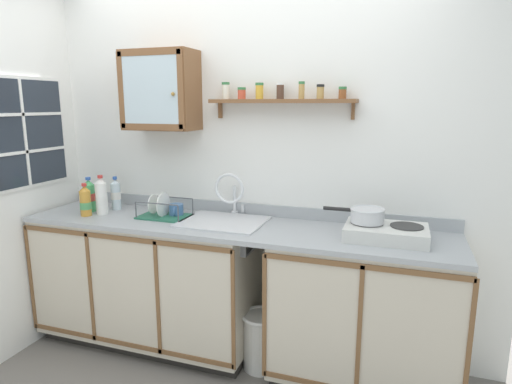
% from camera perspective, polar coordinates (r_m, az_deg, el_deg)
% --- Properties ---
extents(back_wall, '(3.41, 0.07, 2.52)m').
position_cam_1_polar(back_wall, '(2.96, -1.32, 3.62)').
color(back_wall, white).
rests_on(back_wall, ground).
extents(lower_cabinet_run, '(1.54, 0.57, 0.90)m').
position_cam_1_polar(lower_cabinet_run, '(3.19, -14.06, -11.39)').
color(lower_cabinet_run, black).
rests_on(lower_cabinet_run, ground).
extents(lower_cabinet_run_right, '(1.09, 0.57, 0.90)m').
position_cam_1_polar(lower_cabinet_run_right, '(2.74, 14.07, -15.36)').
color(lower_cabinet_run_right, black).
rests_on(lower_cabinet_run_right, ground).
extents(countertop, '(2.77, 0.60, 0.03)m').
position_cam_1_polar(countertop, '(2.76, -3.50, -4.59)').
color(countertop, '#9EA3A8').
rests_on(countertop, lower_cabinet_run).
extents(backsplash, '(2.77, 0.02, 0.08)m').
position_cam_1_polar(backsplash, '(2.99, -1.52, -2.19)').
color(backsplash, '#9EA3A8').
rests_on(backsplash, countertop).
extents(sink, '(0.53, 0.47, 0.45)m').
position_cam_1_polar(sink, '(2.82, -4.26, -4.46)').
color(sink, silver).
rests_on(sink, countertop).
extents(hot_plate_stove, '(0.45, 0.31, 0.08)m').
position_cam_1_polar(hot_plate_stove, '(2.55, 16.81, -5.13)').
color(hot_plate_stove, silver).
rests_on(hot_plate_stove, countertop).
extents(saucepan, '(0.35, 0.20, 0.08)m').
position_cam_1_polar(saucepan, '(2.55, 14.42, -2.93)').
color(saucepan, silver).
rests_on(saucepan, hot_plate_stove).
extents(bottle_water_clear_0, '(0.07, 0.07, 0.24)m').
position_cam_1_polar(bottle_water_clear_0, '(3.27, -18.05, -0.31)').
color(bottle_water_clear_0, silver).
rests_on(bottle_water_clear_0, countertop).
extents(bottle_soda_green_1, '(0.08, 0.08, 0.25)m').
position_cam_1_polar(bottle_soda_green_1, '(3.27, -21.19, -0.48)').
color(bottle_soda_green_1, '#4CB266').
rests_on(bottle_soda_green_1, countertop).
extents(bottle_juice_amber_2, '(0.08, 0.08, 0.23)m').
position_cam_1_polar(bottle_juice_amber_2, '(3.16, -21.64, -1.21)').
color(bottle_juice_amber_2, gold).
rests_on(bottle_juice_amber_2, countertop).
extents(bottle_opaque_white_3, '(0.08, 0.08, 0.27)m').
position_cam_1_polar(bottle_opaque_white_3, '(3.16, -19.77, -0.61)').
color(bottle_opaque_white_3, white).
rests_on(bottle_opaque_white_3, countertop).
extents(dish_rack, '(0.34, 0.22, 0.17)m').
position_cam_1_polar(dish_rack, '(2.97, -12.13, -2.68)').
color(dish_rack, '#26664C').
rests_on(dish_rack, countertop).
extents(mug, '(0.10, 0.13, 0.09)m').
position_cam_1_polar(mug, '(2.97, -10.51, -2.39)').
color(mug, '#3F6699').
rests_on(mug, countertop).
extents(wall_cabinet, '(0.49, 0.28, 0.52)m').
position_cam_1_polar(wall_cabinet, '(3.04, -12.52, 12.96)').
color(wall_cabinet, brown).
extents(spice_shelf, '(0.94, 0.14, 0.23)m').
position_cam_1_polar(spice_shelf, '(2.77, 3.05, 12.26)').
color(spice_shelf, brown).
extents(window, '(0.03, 0.73, 0.75)m').
position_cam_1_polar(window, '(3.30, -28.43, 6.86)').
color(window, '#262D38').
extents(trash_bin, '(0.26, 0.26, 0.37)m').
position_cam_1_polar(trash_bin, '(2.93, 0.69, -18.94)').
color(trash_bin, silver).
rests_on(trash_bin, ground).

